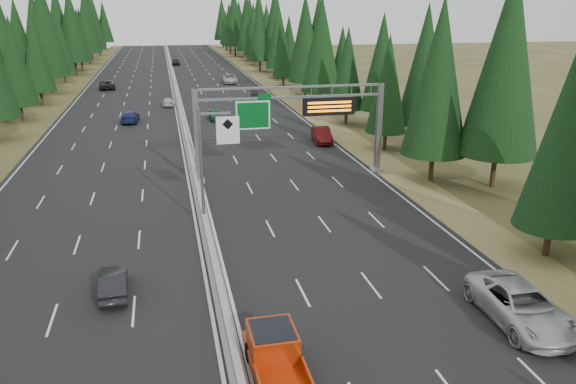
% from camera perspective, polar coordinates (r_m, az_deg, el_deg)
% --- Properties ---
extents(road, '(32.00, 260.00, 0.08)m').
position_cam_1_polar(road, '(91.80, -11.19, 9.20)').
color(road, black).
rests_on(road, ground).
extents(shoulder_right, '(3.60, 260.00, 0.06)m').
position_cam_1_polar(shoulder_right, '(93.91, -0.13, 9.74)').
color(shoulder_right, olive).
rests_on(shoulder_right, ground).
extents(shoulder_left, '(3.60, 260.00, 0.06)m').
position_cam_1_polar(shoulder_left, '(93.11, -22.30, 8.30)').
color(shoulder_left, '#43421F').
rests_on(shoulder_left, ground).
extents(median_barrier, '(0.70, 260.00, 0.85)m').
position_cam_1_polar(median_barrier, '(91.74, -11.20, 9.43)').
color(median_barrier, gray).
rests_on(median_barrier, road).
extents(sign_gantry, '(16.75, 0.98, 7.80)m').
position_cam_1_polar(sign_gantry, '(47.72, 1.09, 7.61)').
color(sign_gantry, slate).
rests_on(sign_gantry, road).
extents(hov_sign_pole, '(2.80, 0.50, 8.00)m').
position_cam_1_polar(hov_sign_pole, '(36.98, -7.92, 3.36)').
color(hov_sign_pole, slate).
rests_on(hov_sign_pole, road).
extents(tree_row_right, '(12.10, 245.12, 18.98)m').
position_cam_1_polar(tree_row_right, '(88.81, 3.41, 15.31)').
color(tree_row_right, black).
rests_on(tree_row_right, ground).
extents(tree_row_left, '(12.16, 245.70, 18.99)m').
position_cam_1_polar(tree_row_left, '(84.65, -26.82, 13.39)').
color(tree_row_left, black).
rests_on(tree_row_left, ground).
extents(silver_minivan, '(3.11, 6.43, 1.76)m').
position_cam_1_polar(silver_minivan, '(28.76, 22.58, -10.59)').
color(silver_minivan, '#B5B4BA').
rests_on(silver_minivan, road).
extents(red_pickup, '(1.98, 5.55, 1.81)m').
position_cam_1_polar(red_pickup, '(23.26, -1.37, -16.00)').
color(red_pickup, black).
rests_on(red_pickup, road).
extents(car_ahead_green, '(1.70, 4.12, 1.40)m').
position_cam_1_polar(car_ahead_green, '(74.14, -7.36, 7.83)').
color(car_ahead_green, '#12502E').
rests_on(car_ahead_green, road).
extents(car_ahead_dkred, '(2.19, 5.05, 1.61)m').
position_cam_1_polar(car_ahead_dkred, '(61.20, 3.44, 5.81)').
color(car_ahead_dkred, '#4C0B0A').
rests_on(car_ahead_dkred, road).
extents(car_ahead_dkgrey, '(2.20, 4.55, 1.28)m').
position_cam_1_polar(car_ahead_dkgrey, '(88.67, -3.49, 9.63)').
color(car_ahead_dkgrey, black).
rests_on(car_ahead_dkgrey, road).
extents(car_ahead_white, '(3.08, 5.98, 1.62)m').
position_cam_1_polar(car_ahead_white, '(110.00, -5.90, 11.37)').
color(car_ahead_white, '#B4B4B4').
rests_on(car_ahead_white, road).
extents(car_ahead_far, '(2.00, 4.80, 1.62)m').
position_cam_1_polar(car_ahead_far, '(146.25, -11.33, 12.85)').
color(car_ahead_far, black).
rests_on(car_ahead_far, road).
extents(car_onc_near, '(1.58, 3.98, 1.29)m').
position_cam_1_polar(car_onc_near, '(30.47, -17.33, -8.79)').
color(car_onc_near, black).
rests_on(car_onc_near, road).
extents(car_onc_blue, '(2.30, 5.03, 1.43)m').
position_cam_1_polar(car_onc_blue, '(74.60, -15.74, 7.37)').
color(car_onc_blue, navy).
rests_on(car_onc_blue, road).
extents(car_onc_white, '(1.60, 3.88, 1.31)m').
position_cam_1_polar(car_onc_white, '(85.53, -12.09, 8.95)').
color(car_onc_white, '#BDBDBD').
rests_on(car_onc_white, road).
extents(car_onc_far, '(3.09, 5.86, 1.57)m').
position_cam_1_polar(car_onc_far, '(106.44, -17.91, 10.35)').
color(car_onc_far, black).
rests_on(car_onc_far, road).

